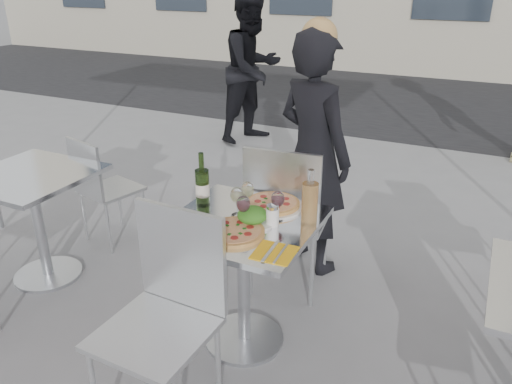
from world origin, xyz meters
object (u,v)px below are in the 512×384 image
at_px(main_table, 243,257).
at_px(side_table_left, 35,204).
at_px(napkin_left, 179,224).
at_px(wineglass_white_b, 248,190).
at_px(woman_diner, 313,155).
at_px(wineglass_white_a, 237,196).
at_px(side_chair_lfar, 100,183).
at_px(wineglass_red_a, 243,205).
at_px(chair_far, 286,209).
at_px(pedestrian_a, 253,69).
at_px(chair_near, 167,302).
at_px(carafe, 310,203).
at_px(wineglass_red_b, 278,200).
at_px(wine_bottle, 202,185).
at_px(pizza_far, 273,204).
at_px(napkin_right, 275,252).
at_px(pizza_near, 234,232).
at_px(sugar_shaker, 272,215).
at_px(salad_plate, 252,217).

relative_size(main_table, side_table_left, 1.00).
bearing_deg(napkin_left, wineglass_white_b, 60.44).
bearing_deg(wineglass_white_b, woman_diner, 85.25).
height_order(woman_diner, wineglass_white_b, woman_diner).
height_order(woman_diner, wineglass_white_a, woman_diner).
relative_size(side_chair_lfar, wineglass_red_a, 5.28).
distance_m(chair_far, wineglass_red_a, 0.63).
height_order(chair_far, pedestrian_a, pedestrian_a).
height_order(main_table, side_chair_lfar, side_chair_lfar).
distance_m(chair_near, carafe, 0.82).
distance_m(main_table, pedestrian_a, 3.74).
distance_m(side_table_left, wineglass_red_b, 1.68).
xyz_separation_m(side_chair_lfar, wineglass_red_b, (1.60, -0.45, 0.37)).
relative_size(pedestrian_a, wineglass_red_a, 11.04).
distance_m(chair_far, side_chair_lfar, 1.48).
distance_m(main_table, carafe, 0.46).
bearing_deg(main_table, pedestrian_a, 115.44).
bearing_deg(woman_diner, wine_bottle, 95.26).
distance_m(main_table, side_table_left, 1.50).
bearing_deg(pedestrian_a, pizza_far, -131.86).
xyz_separation_m(pizza_far, carafe, (0.24, -0.11, 0.10)).
bearing_deg(napkin_right, pizza_near, 158.77).
height_order(wine_bottle, wineglass_white_b, wine_bottle).
height_order(chair_near, wineglass_red_b, chair_near).
distance_m(sugar_shaker, napkin_left, 0.47).
distance_m(pedestrian_a, wineglass_red_a, 3.77).
relative_size(pizza_far, wineglass_white_a, 2.08).
bearing_deg(woman_diner, pizza_far, 117.63).
bearing_deg(wineglass_red_a, napkin_right, -35.95).
bearing_deg(wineglass_red_a, sugar_shaker, 25.95).
xyz_separation_m(main_table, pizza_far, (0.07, 0.22, 0.23)).
relative_size(main_table, woman_diner, 0.47).
height_order(wineglass_red_a, napkin_left, wineglass_red_a).
relative_size(pedestrian_a, pizza_far, 5.31).
bearing_deg(napkin_right, chair_far, 105.19).
height_order(main_table, pizza_far, pizza_far).
distance_m(chair_near, woman_diner, 1.52).
xyz_separation_m(wine_bottle, napkin_left, (0.01, -0.24, -0.11)).
bearing_deg(wineglass_white_a, side_chair_lfar, 160.52).
xyz_separation_m(wineglass_white_b, wineglass_red_a, (0.06, -0.17, 0.00)).
xyz_separation_m(chair_near, wineglass_white_a, (0.03, 0.59, 0.28)).
bearing_deg(napkin_right, wineglass_red_a, 140.63).
xyz_separation_m(pedestrian_a, pizza_near, (1.62, -3.50, -0.11)).
distance_m(pizza_far, wineglass_red_a, 0.27).
relative_size(pizza_near, wineglass_white_a, 1.90).
height_order(pizza_near, pizza_far, pizza_far).
xyz_separation_m(main_table, pizza_near, (0.02, -0.14, 0.22)).
relative_size(chair_near, wineglass_white_a, 6.26).
relative_size(side_chair_lfar, napkin_right, 4.15).
relative_size(pizza_far, salad_plate, 1.49).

